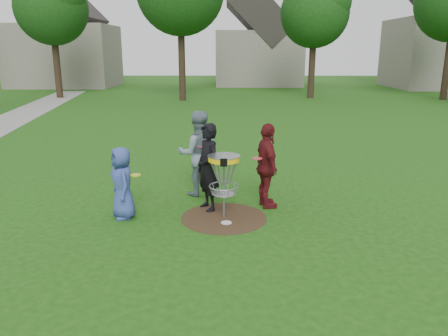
{
  "coord_description": "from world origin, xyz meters",
  "views": [
    {
      "loc": [
        0.07,
        -8.53,
        3.42
      ],
      "look_at": [
        0.0,
        0.3,
        1.0
      ],
      "focal_mm": 35.0,
      "sensor_mm": 36.0,
      "label": 1
    }
  ],
  "objects_px": {
    "player_blue": "(122,183)",
    "player_maroon": "(267,166)",
    "player_black": "(208,167)",
    "player_grey": "(198,153)",
    "disc_golf_basket": "(224,171)"
  },
  "relations": [
    {
      "from": "player_black",
      "to": "player_grey",
      "type": "height_order",
      "value": "player_grey"
    },
    {
      "from": "player_blue",
      "to": "player_maroon",
      "type": "height_order",
      "value": "player_maroon"
    },
    {
      "from": "player_grey",
      "to": "disc_golf_basket",
      "type": "bearing_deg",
      "value": 101.2
    },
    {
      "from": "player_black",
      "to": "player_grey",
      "type": "xyz_separation_m",
      "value": [
        -0.28,
        1.03,
        0.06
      ]
    },
    {
      "from": "player_black",
      "to": "player_blue",
      "type": "bearing_deg",
      "value": -103.44
    },
    {
      "from": "player_maroon",
      "to": "player_blue",
      "type": "bearing_deg",
      "value": 89.24
    },
    {
      "from": "player_blue",
      "to": "disc_golf_basket",
      "type": "distance_m",
      "value": 2.11
    },
    {
      "from": "player_grey",
      "to": "player_blue",
      "type": "bearing_deg",
      "value": 35.41
    },
    {
      "from": "player_blue",
      "to": "player_black",
      "type": "height_order",
      "value": "player_black"
    },
    {
      "from": "player_grey",
      "to": "player_maroon",
      "type": "distance_m",
      "value": 1.79
    },
    {
      "from": "player_black",
      "to": "player_maroon",
      "type": "relative_size",
      "value": 1.01
    },
    {
      "from": "player_blue",
      "to": "player_black",
      "type": "relative_size",
      "value": 0.79
    },
    {
      "from": "player_black",
      "to": "disc_golf_basket",
      "type": "height_order",
      "value": "player_black"
    },
    {
      "from": "disc_golf_basket",
      "to": "player_grey",
      "type": "bearing_deg",
      "value": 111.99
    },
    {
      "from": "player_grey",
      "to": "disc_golf_basket",
      "type": "relative_size",
      "value": 1.47
    }
  ]
}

